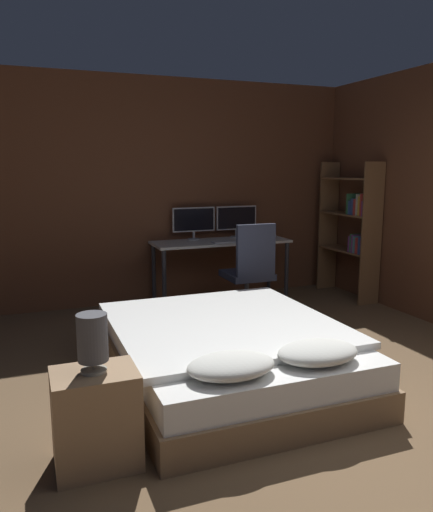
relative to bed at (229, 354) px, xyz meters
name	(u,v)px	position (x,y,z in m)	size (l,w,h in m)	color
ground_plane	(432,468)	(0.62, -1.45, -0.23)	(20.00, 20.00, 0.00)	brown
wall_back	(195,191)	(0.62, 2.59, 1.12)	(12.00, 0.06, 2.70)	brown
bed	(229,354)	(0.00, 0.00, 0.00)	(1.67, 2.04, 0.54)	#846647
nightstand	(96,419)	(-1.10, -0.73, 0.04)	(0.46, 0.35, 0.55)	#997551
bedside_lamp	(92,339)	(-1.10, -0.73, 0.51)	(0.17, 0.17, 0.32)	gray
desk	(221,248)	(0.82, 2.23, 0.44)	(1.67, 0.58, 0.76)	beige
monitor_left	(194,221)	(0.54, 2.42, 0.76)	(0.54, 0.16, 0.40)	#B7B7BC
monitor_right	(236,219)	(1.11, 2.42, 0.76)	(0.54, 0.16, 0.40)	#B7B7BC
keyboard	(227,242)	(0.82, 2.05, 0.54)	(0.35, 0.13, 0.02)	#B7B7BC
computer_mouse	(247,240)	(1.09, 2.05, 0.55)	(0.07, 0.05, 0.04)	#B7B7BC
office_chair	(249,279)	(0.88, 1.52, 0.20)	(0.52, 0.52, 1.05)	black
bookshelf	(354,223)	(2.44, 1.79, 0.72)	(0.29, 0.93, 1.71)	brown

